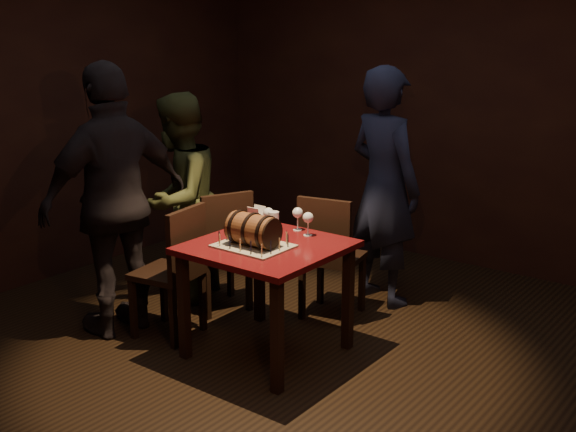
{
  "coord_description": "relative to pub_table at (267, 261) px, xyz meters",
  "views": [
    {
      "loc": [
        2.66,
        -3.39,
        2.13
      ],
      "look_at": [
        0.03,
        0.05,
        0.95
      ],
      "focal_mm": 45.0,
      "sensor_mm": 36.0,
      "label": 1
    }
  ],
  "objects": [
    {
      "name": "birthday_candles",
      "position": [
        -0.03,
        -0.09,
        0.16
      ],
      "size": [
        0.4,
        0.3,
        0.09
      ],
      "color": "#F5DB92",
      "rests_on": "cake_board"
    },
    {
      "name": "chair_left_front",
      "position": [
        -0.65,
        -0.18,
        -0.12
      ],
      "size": [
        0.46,
        0.46,
        0.93
      ],
      "color": "black",
      "rests_on": "ground"
    },
    {
      "name": "person_back",
      "position": [
        0.12,
        1.27,
        0.27
      ],
      "size": [
        0.75,
        0.59,
        1.82
      ],
      "primitive_type": "imported",
      "rotation": [
        0.0,
        0.0,
        2.88
      ],
      "color": "#191C32",
      "rests_on": "ground"
    },
    {
      "name": "pub_table",
      "position": [
        0.0,
        0.0,
        0.0
      ],
      "size": [
        0.9,
        0.9,
        0.75
      ],
      "color": "#4B0C10",
      "rests_on": "ground"
    },
    {
      "name": "chair_left_rear",
      "position": [
        -0.71,
        0.36,
        -0.12
      ],
      "size": [
        0.53,
        0.53,
        0.93
      ],
      "color": "black",
      "rests_on": "ground"
    },
    {
      "name": "wine_glass_right",
      "position": [
        0.1,
        0.31,
        0.23
      ],
      "size": [
        0.07,
        0.07,
        0.16
      ],
      "color": "silver",
      "rests_on": "pub_table"
    },
    {
      "name": "person_left_rear",
      "position": [
        -1.13,
        0.33,
        0.17
      ],
      "size": [
        0.83,
        0.94,
        1.62
      ],
      "primitive_type": "imported",
      "rotation": [
        0.0,
        0.0,
        -1.25
      ],
      "color": "#3B4120",
      "rests_on": "ground"
    },
    {
      "name": "barrel_cake",
      "position": [
        -0.03,
        -0.09,
        0.22
      ],
      "size": [
        0.37,
        0.22,
        0.22
      ],
      "color": "brown",
      "rests_on": "cake_board"
    },
    {
      "name": "chair_back",
      "position": [
        0.0,
        0.71,
        -0.12
      ],
      "size": [
        0.47,
        0.47,
        0.93
      ],
      "color": "black",
      "rests_on": "ground"
    },
    {
      "name": "room_shell",
      "position": [
        0.11,
        -0.01,
        0.76
      ],
      "size": [
        5.04,
        5.04,
        2.8
      ],
      "color": "black",
      "rests_on": "ground"
    },
    {
      "name": "person_left_front",
      "position": [
        -1.05,
        -0.33,
        0.3
      ],
      "size": [
        0.62,
        1.16,
        1.88
      ],
      "primitive_type": "imported",
      "rotation": [
        0.0,
        0.0,
        -1.72
      ],
      "color": "black",
      "rests_on": "ground"
    },
    {
      "name": "wine_glass_left",
      "position": [
        -0.18,
        0.25,
        0.23
      ],
      "size": [
        0.07,
        0.07,
        0.16
      ],
      "color": "silver",
      "rests_on": "pub_table"
    },
    {
      "name": "menu_card",
      "position": [
        -0.34,
        0.3,
        0.17
      ],
      "size": [
        0.1,
        0.05,
        0.13
      ],
      "primitive_type": null,
      "color": "white",
      "rests_on": "pub_table"
    },
    {
      "name": "pint_of_ale",
      "position": [
        -0.11,
        0.22,
        0.18
      ],
      "size": [
        0.07,
        0.07,
        0.15
      ],
      "color": "silver",
      "rests_on": "pub_table"
    },
    {
      "name": "cake_board",
      "position": [
        -0.03,
        -0.09,
        0.12
      ],
      "size": [
        0.45,
        0.35,
        0.01
      ],
      "primitive_type": "cube",
      "color": "#A29883",
      "rests_on": "pub_table"
    },
    {
      "name": "wine_glass_mid",
      "position": [
        -0.03,
        0.37,
        0.23
      ],
      "size": [
        0.07,
        0.07,
        0.16
      ],
      "color": "silver",
      "rests_on": "pub_table"
    }
  ]
}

